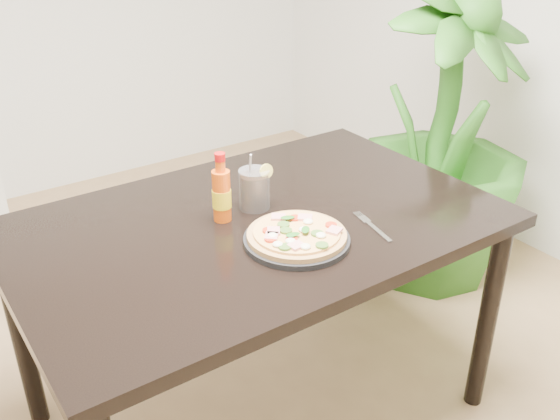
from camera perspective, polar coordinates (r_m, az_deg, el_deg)
dining_table at (r=1.86m, az=-2.11°, el=-3.06°), size 1.40×0.90×0.75m
plate at (r=1.69m, az=1.53°, el=-2.77°), size 0.29×0.29×0.02m
pizza at (r=1.68m, az=1.52°, el=-2.22°), size 0.27×0.27×0.03m
hot_sauce_bottle at (r=1.78m, az=-5.36°, el=1.46°), size 0.06×0.06×0.21m
cola_cup at (r=1.86m, az=-2.36°, el=1.85°), size 0.10×0.09×0.18m
fork at (r=1.79m, az=8.35°, el=-1.41°), size 0.05×0.19×0.00m
houseplant at (r=2.77m, az=14.63°, el=6.99°), size 0.94×0.94×1.37m
plant_pot at (r=3.01m, az=13.36°, el=-3.30°), size 0.28×0.28×0.22m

